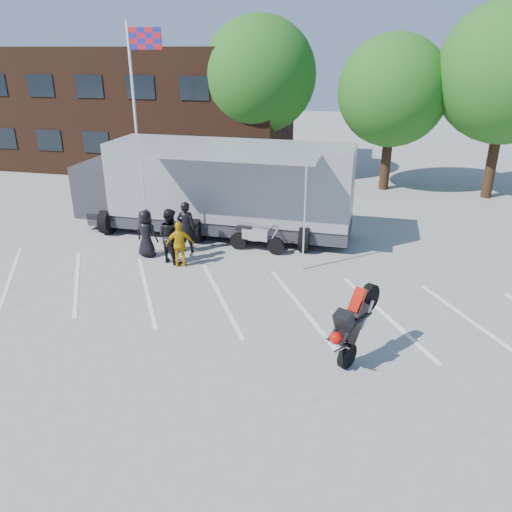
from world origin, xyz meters
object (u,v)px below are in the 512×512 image
at_px(flagpole, 138,93).
at_px(spectator_hivis, 180,244).
at_px(tree_right, 508,73).
at_px(spectator_leather_a, 146,233).
at_px(tree_left, 259,75).
at_px(stunt_bike_rider, 361,354).
at_px(transporter_truck, 220,233).
at_px(spectator_leather_b, 186,227).
at_px(parked_motorcycle, 257,252).
at_px(spectator_leather_c, 170,236).
at_px(tree_mid, 393,91).

xyz_separation_m(flagpole, spectator_hivis, (4.45, -7.08, -4.25)).
relative_size(tree_right, spectator_leather_a, 5.33).
distance_m(tree_left, stunt_bike_rider, 19.12).
xyz_separation_m(transporter_truck, spectator_leather_b, (-0.58, -2.17, 0.95)).
bearing_deg(tree_left, stunt_bike_rider, -69.51).
distance_m(tree_right, transporter_truck, 15.22).
bearing_deg(tree_left, transporter_truck, -86.82).
bearing_deg(parked_motorcycle, spectator_hivis, 137.90).
bearing_deg(tree_right, spectator_leather_b, -139.57).
bearing_deg(tree_right, spectator_leather_c, -137.42).
bearing_deg(tree_mid, flagpole, -156.03).
bearing_deg(parked_motorcycle, spectator_leather_b, 110.64).
bearing_deg(tree_right, stunt_bike_rider, -109.71).
relative_size(transporter_truck, spectator_hivis, 7.11).
relative_size(transporter_truck, spectator_leather_b, 5.99).
bearing_deg(spectator_leather_c, parked_motorcycle, -126.23).
height_order(parked_motorcycle, spectator_hivis, spectator_hivis).
relative_size(tree_mid, transporter_truck, 0.68).
distance_m(flagpole, spectator_leather_c, 8.85).
height_order(tree_right, transporter_truck, tree_right).
bearing_deg(spectator_leather_c, spectator_hivis, 169.50).
bearing_deg(stunt_bike_rider, parked_motorcycle, 152.44).
distance_m(flagpole, tree_left, 7.37).
distance_m(tree_mid, spectator_leather_b, 13.47).
bearing_deg(spectator_leather_a, tree_mid, -115.64).
height_order(flagpole, spectator_leather_b, flagpole).
relative_size(tree_mid, parked_motorcycle, 3.58).
bearing_deg(tree_left, spectator_leather_a, -95.86).
height_order(transporter_truck, stunt_bike_rider, transporter_truck).
bearing_deg(spectator_leather_a, tree_left, -85.70).
bearing_deg(spectator_leather_c, flagpole, -35.68).
xyz_separation_m(tree_left, stunt_bike_rider, (6.40, -17.13, -5.57)).
relative_size(spectator_leather_b, spectator_leather_c, 0.99).
height_order(stunt_bike_rider, spectator_leather_b, spectator_leather_b).
xyz_separation_m(parked_motorcycle, spectator_leather_a, (-3.72, -1.28, 0.86)).
distance_m(parked_motorcycle, spectator_leather_c, 3.26).
height_order(tree_left, spectator_leather_b, tree_left).
bearing_deg(spectator_hivis, tree_right, -155.60).
height_order(tree_mid, transporter_truck, tree_mid).
distance_m(flagpole, spectator_hivis, 9.38).
xyz_separation_m(parked_motorcycle, spectator_leather_b, (-2.49, -0.56, 0.95)).
distance_m(spectator_leather_b, spectator_hivis, 1.34).
bearing_deg(tree_left, flagpole, -125.28).
xyz_separation_m(flagpole, stunt_bike_rider, (10.65, -11.13, -5.05)).
relative_size(stunt_bike_rider, spectator_leather_a, 1.21).
bearing_deg(tree_left, tree_right, -7.13).
xyz_separation_m(tree_mid, spectator_leather_b, (-7.05, -10.76, -4.00)).
height_order(flagpole, tree_right, tree_right).
xyz_separation_m(tree_mid, spectator_hivis, (-6.79, -12.08, -4.15)).
height_order(tree_left, tree_mid, tree_left).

